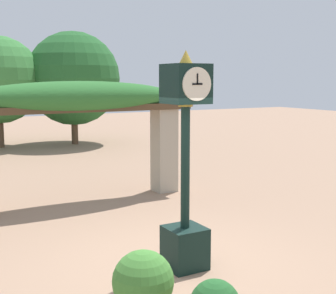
% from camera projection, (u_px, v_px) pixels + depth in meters
% --- Properties ---
extents(ground_plane, '(60.00, 60.00, 0.00)m').
position_uv_depth(ground_plane, '(174.00, 264.00, 7.02)').
color(ground_plane, '#9E7A60').
extents(pedestal_clock, '(0.55, 0.60, 3.15)m').
position_uv_depth(pedestal_clock, '(185.00, 167.00, 6.68)').
color(pedestal_clock, black).
rests_on(pedestal_clock, ground).
extents(pergola, '(5.40, 1.11, 2.71)m').
position_uv_depth(pergola, '(79.00, 110.00, 10.30)').
color(pergola, '#A89E89').
rests_on(pergola, ground).
extents(potted_plant_near_right, '(0.70, 0.70, 0.86)m').
position_uv_depth(potted_plant_near_right, '(143.00, 285.00, 5.22)').
color(potted_plant_near_right, gray).
rests_on(potted_plant_near_right, ground).
extents(tree_line, '(9.64, 4.24, 4.76)m').
position_uv_depth(tree_line, '(19.00, 80.00, 18.89)').
color(tree_line, brown).
rests_on(tree_line, ground).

